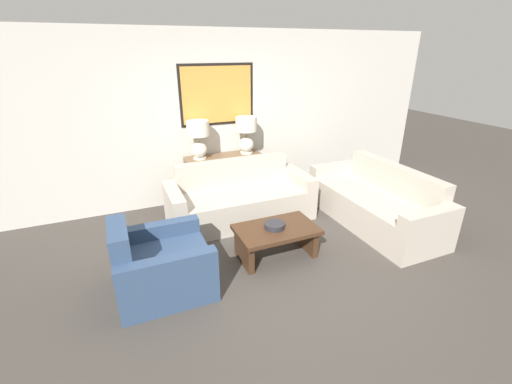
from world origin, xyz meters
name	(u,v)px	position (x,y,z in m)	size (l,w,h in m)	color
ground_plane	(283,270)	(0.00, 0.00, 0.00)	(20.00, 20.00, 0.00)	#3D3833
back_wall	(217,118)	(0.00, 2.40, 1.33)	(7.99, 0.12, 2.65)	beige
console_table	(225,179)	(0.00, 2.12, 0.39)	(1.22, 0.39, 0.78)	brown
table_lamp_left	(198,136)	(-0.39, 2.12, 1.14)	(0.34, 0.34, 0.59)	silver
table_lamp_right	(246,131)	(0.39, 2.12, 1.14)	(0.34, 0.34, 0.59)	silver
couch_by_back_wall	(240,200)	(0.00, 1.43, 0.29)	(2.09, 0.87, 0.84)	#ADA393
couch_by_side	(375,204)	(1.76, 0.54, 0.29)	(0.87, 2.09, 0.84)	#ADA393
coffee_table	(276,236)	(0.05, 0.31, 0.28)	(0.97, 0.60, 0.39)	#3D2616
decorative_bowl	(274,225)	(0.03, 0.32, 0.42)	(0.25, 0.25, 0.06)	#232328
armchair_near_back_wall	(160,266)	(-1.33, 0.22, 0.28)	(0.94, 0.86, 0.82)	navy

